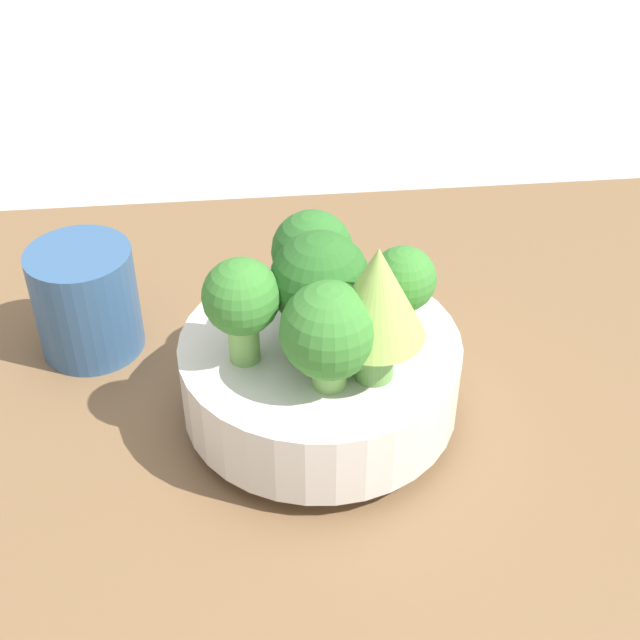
{
  "coord_description": "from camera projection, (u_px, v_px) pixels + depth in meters",
  "views": [
    {
      "loc": [
        -0.07,
        -0.53,
        0.52
      ],
      "look_at": [
        -0.02,
        -0.03,
        0.13
      ],
      "focal_mm": 50.0,
      "sensor_mm": 36.0,
      "label": 1
    }
  ],
  "objects": [
    {
      "name": "bowl",
      "position": [
        320.0,
        374.0,
        0.66
      ],
      "size": [
        0.21,
        0.21,
        0.07
      ],
      "color": "silver",
      "rests_on": "table"
    },
    {
      "name": "romanesco_piece_near",
      "position": [
        377.0,
        298.0,
        0.57
      ],
      "size": [
        0.07,
        0.07,
        0.1
      ],
      "color": "#609347",
      "rests_on": "bowl"
    },
    {
      "name": "table",
      "position": [
        344.0,
        405.0,
        0.72
      ],
      "size": [
        1.06,
        0.62,
        0.04
      ],
      "color": "brown",
      "rests_on": "ground_plane"
    },
    {
      "name": "broccoli_floret_left",
      "position": [
        241.0,
        301.0,
        0.6
      ],
      "size": [
        0.05,
        0.05,
        0.08
      ],
      "color": "#7AB256",
      "rests_on": "bowl"
    },
    {
      "name": "ground_plane",
      "position": [
        343.0,
        423.0,
        0.74
      ],
      "size": [
        6.0,
        6.0,
        0.0
      ],
      "primitive_type": "plane",
      "color": "#ADA89E"
    },
    {
      "name": "cup",
      "position": [
        86.0,
        300.0,
        0.72
      ],
      "size": [
        0.08,
        0.08,
        0.09
      ],
      "color": "#33567F",
      "rests_on": "table"
    },
    {
      "name": "broccoli_floret_right",
      "position": [
        403.0,
        283.0,
        0.62
      ],
      "size": [
        0.05,
        0.05,
        0.07
      ],
      "color": "#609347",
      "rests_on": "bowl"
    },
    {
      "name": "broccoli_floret_back",
      "position": [
        312.0,
        253.0,
        0.66
      ],
      "size": [
        0.06,
        0.06,
        0.07
      ],
      "color": "#6BA34C",
      "rests_on": "bowl"
    },
    {
      "name": "broccoli_floret_front",
      "position": [
        330.0,
        332.0,
        0.58
      ],
      "size": [
        0.07,
        0.07,
        0.08
      ],
      "color": "#7AB256",
      "rests_on": "bowl"
    },
    {
      "name": "broccoli_floret_center",
      "position": [
        320.0,
        283.0,
        0.61
      ],
      "size": [
        0.07,
        0.07,
        0.09
      ],
      "color": "#609347",
      "rests_on": "bowl"
    }
  ]
}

